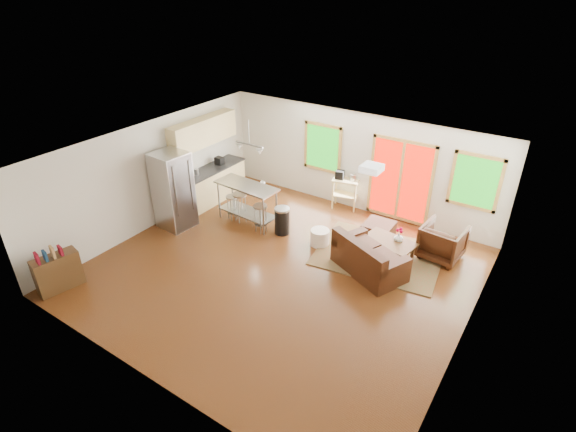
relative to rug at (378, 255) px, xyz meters
The scene contains 28 objects.
floor 2.28m from the rug, 131.41° to the right, with size 7.50×7.00×0.02m, color #3D1E0C.
ceiling 3.46m from the rug, 131.41° to the right, with size 7.50×7.00×0.02m, color silver.
back_wall 2.68m from the rug, 129.96° to the left, with size 7.50×0.02×2.60m, color beige.
left_wall 5.69m from the rug, 162.02° to the right, with size 0.02×7.00×2.60m, color beige.
right_wall 3.11m from the rug, 37.21° to the right, with size 0.02×7.00×2.60m, color beige.
front_wall 5.58m from the rug, 106.12° to the right, with size 7.50×0.02×2.60m, color beige.
window_left 3.40m from the rug, 145.10° to the left, with size 1.10×0.05×1.30m.
french_doors 2.08m from the rug, 99.99° to the left, with size 1.60×0.05×2.10m.
window_right 2.68m from the rug, 51.50° to the left, with size 1.10×0.05×1.30m.
rug is the anchor object (origin of this frame).
loveseat 0.79m from the rug, 86.40° to the right, with size 1.76×1.42×0.82m.
coffee_table 0.42m from the rug, ahead, with size 1.19×0.83×0.44m.
armchair 1.42m from the rug, 30.71° to the left, with size 0.86×0.80×0.88m, color black.
ottoman 0.71m from the rug, 115.62° to the left, with size 0.66×0.66×0.44m, color black.
pouf 1.39m from the rug, 165.96° to the right, with size 0.44×0.44×0.38m, color silver.
vase 0.64m from the rug, 25.93° to the left, with size 0.25×0.26×0.34m.
cabinets 5.08m from the rug, behind, with size 0.64×2.24×2.30m.
refrigerator 5.08m from the rug, 162.21° to the right, with size 0.83×0.80×1.92m.
island 3.49m from the rug, behind, with size 1.66×0.75×1.03m.
cup 3.30m from the rug, behind, with size 0.12×0.10×0.12m, color silver.
bar_stool_a 3.86m from the rug, behind, with size 0.40×0.40×0.65m.
bar_stool_b 3.64m from the rug, behind, with size 0.47×0.47×0.76m.
bar_stool_c 2.94m from the rug, 167.61° to the right, with size 0.40×0.40×0.71m.
trash_can 2.41m from the rug, behind, with size 0.39×0.39×0.68m.
kitchen_cart 2.47m from the rug, 136.77° to the left, with size 0.77×0.59×1.05m.
bookshelf 6.72m from the rug, 136.42° to the right, with size 0.50×0.90×1.00m.
ceiling_flush 2.75m from the rug, 85.28° to the right, with size 0.35×0.35×0.12m, color white.
pendant_light 3.90m from the rug, behind, with size 0.80×0.18×0.79m.
Camera 1 is at (4.45, -6.41, 5.67)m, focal length 28.00 mm.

